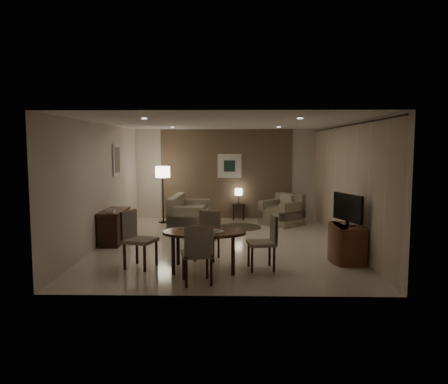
{
  "coord_description": "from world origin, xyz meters",
  "views": [
    {
      "loc": [
        0.2,
        -9.72,
        2.19
      ],
      "look_at": [
        0.0,
        0.2,
        1.15
      ],
      "focal_mm": 35.0,
      "sensor_mm": 36.0,
      "label": 1
    }
  ],
  "objects_px": {
    "console_desk": "(114,227)",
    "chair_right": "(261,242)",
    "chair_near": "(197,253)",
    "chair_left": "(140,240)",
    "dining_table": "(204,251)",
    "side_table": "(239,211)",
    "chair_far": "(207,236)",
    "sofa": "(190,212)",
    "armchair": "(282,210)",
    "floor_lamp": "(163,195)",
    "tv_cabinet": "(348,243)"
  },
  "relations": [
    {
      "from": "chair_far",
      "to": "chair_right",
      "type": "bearing_deg",
      "value": -19.04
    },
    {
      "from": "dining_table",
      "to": "sofa",
      "type": "height_order",
      "value": "sofa"
    },
    {
      "from": "chair_far",
      "to": "sofa",
      "type": "xyz_separation_m",
      "value": [
        -0.66,
        3.35,
        -0.03
      ]
    },
    {
      "from": "dining_table",
      "to": "chair_far",
      "type": "xyz_separation_m",
      "value": [
        0.0,
        0.7,
        0.12
      ]
    },
    {
      "from": "chair_left",
      "to": "sofa",
      "type": "bearing_deg",
      "value": 12.2
    },
    {
      "from": "chair_far",
      "to": "armchair",
      "type": "height_order",
      "value": "chair_far"
    },
    {
      "from": "side_table",
      "to": "tv_cabinet",
      "type": "bearing_deg",
      "value": -66.91
    },
    {
      "from": "floor_lamp",
      "to": "side_table",
      "type": "bearing_deg",
      "value": 14.92
    },
    {
      "from": "chair_near",
      "to": "chair_left",
      "type": "bearing_deg",
      "value": -51.19
    },
    {
      "from": "chair_near",
      "to": "console_desk",
      "type": "bearing_deg",
      "value": -66.29
    },
    {
      "from": "tv_cabinet",
      "to": "floor_lamp",
      "type": "height_order",
      "value": "floor_lamp"
    },
    {
      "from": "chair_near",
      "to": "chair_left",
      "type": "height_order",
      "value": "chair_left"
    },
    {
      "from": "tv_cabinet",
      "to": "armchair",
      "type": "height_order",
      "value": "armchair"
    },
    {
      "from": "dining_table",
      "to": "side_table",
      "type": "bearing_deg",
      "value": 82.84
    },
    {
      "from": "dining_table",
      "to": "side_table",
      "type": "distance_m",
      "value": 5.43
    },
    {
      "from": "dining_table",
      "to": "chair_left",
      "type": "xyz_separation_m",
      "value": [
        -1.16,
        0.12,
        0.17
      ]
    },
    {
      "from": "console_desk",
      "to": "tv_cabinet",
      "type": "height_order",
      "value": "console_desk"
    },
    {
      "from": "side_table",
      "to": "floor_lamp",
      "type": "distance_m",
      "value": 2.32
    },
    {
      "from": "side_table",
      "to": "sofa",
      "type": "bearing_deg",
      "value": -135.05
    },
    {
      "from": "armchair",
      "to": "floor_lamp",
      "type": "height_order",
      "value": "floor_lamp"
    },
    {
      "from": "dining_table",
      "to": "chair_far",
      "type": "relative_size",
      "value": 1.6
    },
    {
      "from": "console_desk",
      "to": "sofa",
      "type": "relative_size",
      "value": 0.65
    },
    {
      "from": "armchair",
      "to": "side_table",
      "type": "relative_size",
      "value": 2.0
    },
    {
      "from": "console_desk",
      "to": "chair_right",
      "type": "bearing_deg",
      "value": -32.93
    },
    {
      "from": "console_desk",
      "to": "dining_table",
      "type": "xyz_separation_m",
      "value": [
        2.19,
        -2.13,
        -0.03
      ]
    },
    {
      "from": "side_table",
      "to": "chair_right",
      "type": "bearing_deg",
      "value": -86.4
    },
    {
      "from": "dining_table",
      "to": "chair_right",
      "type": "xyz_separation_m",
      "value": [
        1.01,
        0.06,
        0.14
      ]
    },
    {
      "from": "console_desk",
      "to": "chair_near",
      "type": "distance_m",
      "value": 3.59
    },
    {
      "from": "chair_near",
      "to": "sofa",
      "type": "relative_size",
      "value": 0.53
    },
    {
      "from": "tv_cabinet",
      "to": "dining_table",
      "type": "relative_size",
      "value": 0.61
    },
    {
      "from": "tv_cabinet",
      "to": "side_table",
      "type": "xyz_separation_m",
      "value": [
        -2.03,
        4.75,
        -0.11
      ]
    },
    {
      "from": "dining_table",
      "to": "chair_near",
      "type": "relative_size",
      "value": 1.51
    },
    {
      "from": "chair_left",
      "to": "chair_right",
      "type": "xyz_separation_m",
      "value": [
        2.17,
        -0.06,
        -0.03
      ]
    },
    {
      "from": "armchair",
      "to": "chair_far",
      "type": "bearing_deg",
      "value": -69.7
    },
    {
      "from": "sofa",
      "to": "chair_near",
      "type": "bearing_deg",
      "value": -170.27
    },
    {
      "from": "floor_lamp",
      "to": "armchair",
      "type": "bearing_deg",
      "value": -5.21
    },
    {
      "from": "chair_right",
      "to": "armchair",
      "type": "xyz_separation_m",
      "value": [
        0.86,
        4.43,
        -0.05
      ]
    },
    {
      "from": "side_table",
      "to": "chair_far",
      "type": "bearing_deg",
      "value": -98.21
    },
    {
      "from": "tv_cabinet",
      "to": "armchair",
      "type": "distance_m",
      "value": 3.95
    },
    {
      "from": "chair_far",
      "to": "chair_left",
      "type": "relative_size",
      "value": 0.9
    },
    {
      "from": "dining_table",
      "to": "sofa",
      "type": "bearing_deg",
      "value": 99.23
    },
    {
      "from": "chair_right",
      "to": "armchair",
      "type": "height_order",
      "value": "chair_right"
    },
    {
      "from": "chair_left",
      "to": "floor_lamp",
      "type": "bearing_deg",
      "value": 23.62
    },
    {
      "from": "console_desk",
      "to": "side_table",
      "type": "xyz_separation_m",
      "value": [
        2.86,
        3.25,
        -0.13
      ]
    },
    {
      "from": "chair_near",
      "to": "chair_left",
      "type": "xyz_separation_m",
      "value": [
        -1.09,
        0.88,
        0.02
      ]
    },
    {
      "from": "chair_near",
      "to": "chair_left",
      "type": "relative_size",
      "value": 0.95
    },
    {
      "from": "tv_cabinet",
      "to": "dining_table",
      "type": "height_order",
      "value": "tv_cabinet"
    },
    {
      "from": "dining_table",
      "to": "chair_left",
      "type": "relative_size",
      "value": 1.44
    },
    {
      "from": "tv_cabinet",
      "to": "chair_near",
      "type": "height_order",
      "value": "chair_near"
    },
    {
      "from": "console_desk",
      "to": "side_table",
      "type": "bearing_deg",
      "value": 48.6
    }
  ]
}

